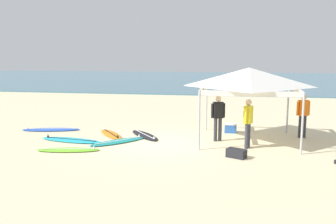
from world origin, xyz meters
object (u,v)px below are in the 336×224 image
canopy_tent (249,77)px  surfboard_cyan (71,140)px  surfboard_orange (111,134)px  surfboard_black (145,135)px  surfboard_teal (118,141)px  person_orange (303,113)px  person_black (218,115)px  gear_bag_near_tent (236,153)px  cooler_box (231,128)px  person_yellow (248,120)px  surfboard_lime (69,150)px  surfboard_blue (51,129)px

canopy_tent → surfboard_cyan: bearing=-169.4°
surfboard_orange → surfboard_black: size_ratio=0.94×
surfboard_teal → person_orange: 7.20m
person_black → person_orange: (3.23, 1.15, 0.00)m
surfboard_orange → gear_bag_near_tent: size_ratio=3.28×
person_orange → gear_bag_near_tent: size_ratio=2.85×
surfboard_black → person_black: size_ratio=1.22×
canopy_tent → cooler_box: 2.65m
person_yellow → person_orange: bearing=43.2°
surfboard_black → surfboard_lime: 3.32m
surfboard_teal → surfboard_lime: (-1.28, -1.47, 0.00)m
cooler_box → person_black: bearing=-106.3°
surfboard_lime → gear_bag_near_tent: 5.59m
surfboard_black → surfboard_blue: same height
surfboard_cyan → person_orange: (8.67, 2.12, 0.95)m
gear_bag_near_tent → surfboard_orange: bearing=154.0°
surfboard_lime → cooler_box: 6.65m
surfboard_lime → surfboard_blue: size_ratio=0.87×
surfboard_blue → gear_bag_near_tent: bearing=-20.1°
cooler_box → surfboard_orange: bearing=-164.3°
surfboard_cyan → cooler_box: 6.44m
surfboard_lime → person_yellow: size_ratio=1.27×
gear_bag_near_tent → person_black: bearing=107.6°
surfboard_lime → cooler_box: bearing=36.2°
surfboard_teal → surfboard_blue: bearing=156.0°
person_orange → cooler_box: (-2.76, 0.44, -0.79)m
cooler_box → person_yellow: bearing=-76.4°
person_yellow → cooler_box: (-0.60, 2.47, -0.79)m
surfboard_teal → canopy_tent: bearing=13.3°
surfboard_cyan → person_orange: person_orange is taller
surfboard_cyan → person_yellow: (6.51, 0.09, 0.95)m
person_black → person_yellow: bearing=-39.4°
surfboard_orange → person_orange: (7.51, 0.89, 0.95)m
person_yellow → surfboard_cyan: bearing=-179.2°
surfboard_teal → person_yellow: (4.68, -0.01, 0.95)m
surfboard_blue → cooler_box: bearing=6.6°
surfboard_black → cooler_box: 3.60m
surfboard_orange → surfboard_blue: (-2.86, 0.45, -0.00)m
surfboard_orange → surfboard_lime: (-0.62, -2.59, -0.00)m
surfboard_orange → surfboard_cyan: size_ratio=0.76×
surfboard_teal → person_black: bearing=13.4°
person_orange → surfboard_lime: bearing=-156.8°
surfboard_lime → cooler_box: cooler_box is taller
person_black → surfboard_lime: bearing=-154.6°
surfboard_teal → person_orange: bearing=16.4°
surfboard_lime → person_black: 5.51m
canopy_tent → person_orange: size_ratio=2.02×
surfboard_teal → surfboard_blue: same height
surfboard_lime → surfboard_cyan: same height
person_yellow → gear_bag_near_tent: size_ratio=2.85×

